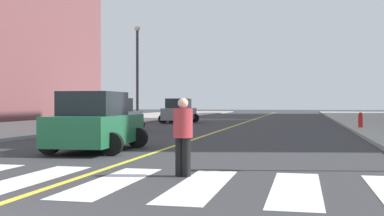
{
  "coord_description": "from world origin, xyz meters",
  "views": [
    {
      "loc": [
        4.63,
        -5.32,
        1.59
      ],
      "look_at": [
        -3.94,
        32.8,
        1.18
      ],
      "focal_mm": 46.51,
      "sensor_mm": 36.0,
      "label": 1
    }
  ],
  "objects": [
    {
      "name": "car_gray_second",
      "position": [
        -5.01,
        32.88,
        0.9
      ],
      "size": [
        2.74,
        4.34,
        1.93
      ],
      "rotation": [
        0.0,
        0.0,
        0.02
      ],
      "color": "slate",
      "rests_on": "ground"
    },
    {
      "name": "crosswalk_paint",
      "position": [
        0.0,
        4.0,
        0.01
      ],
      "size": [
        13.5,
        4.0,
        0.01
      ],
      "color": "silver",
      "rests_on": "ground"
    },
    {
      "name": "sidewalk_kerb_west",
      "position": [
        -12.2,
        20.0,
        0.07
      ],
      "size": [
        10.0,
        120.0,
        0.15
      ],
      "primitive_type": "cube",
      "color": "#9E9B93",
      "rests_on": "ground"
    },
    {
      "name": "street_lamp",
      "position": [
        -7.93,
        31.24,
        4.52
      ],
      "size": [
        0.44,
        0.44,
        7.41
      ],
      "color": "#38383D",
      "rests_on": "sidewalk_kerb_west"
    },
    {
      "name": "car_green_nearest",
      "position": [
        -2.03,
        9.87,
        0.91
      ],
      "size": [
        2.82,
        4.42,
        1.95
      ],
      "rotation": [
        0.0,
        0.0,
        0.04
      ],
      "color": "#236B42",
      "rests_on": "ground"
    },
    {
      "name": "pedestrian_crossing",
      "position": [
        2.1,
        5.06,
        0.93
      ],
      "size": [
        0.42,
        0.42,
        1.69
      ],
      "rotation": [
        0.0,
        0.0,
        5.9
      ],
      "color": "black",
      "rests_on": "ground"
    },
    {
      "name": "car_white_third",
      "position": [
        -5.44,
        20.15,
        0.86
      ],
      "size": [
        2.61,
        4.15,
        1.85
      ],
      "rotation": [
        0.0,
        0.0,
        0.01
      ],
      "color": "silver",
      "rests_on": "ground"
    },
    {
      "name": "fire_hydrant",
      "position": [
        7.89,
        25.24,
        0.58
      ],
      "size": [
        0.26,
        0.26,
        0.89
      ],
      "color": "red",
      "rests_on": "sidewalk_kerb_east"
    },
    {
      "name": "lane_divider_paint",
      "position": [
        0.0,
        40.0,
        0.01
      ],
      "size": [
        0.16,
        80.0,
        0.01
      ],
      "primitive_type": "cube",
      "color": "yellow",
      "rests_on": "ground"
    }
  ]
}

